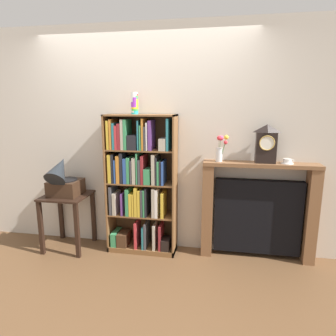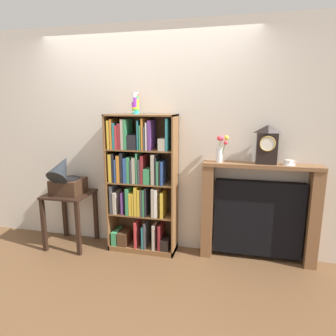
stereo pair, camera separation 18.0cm
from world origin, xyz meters
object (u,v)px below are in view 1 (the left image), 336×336
Objects in this scene: side_table_left at (67,208)px; gramophone at (63,179)px; cup_stack at (135,103)px; flower_vase at (220,149)px; mantel_clock at (266,144)px; bookshelf at (139,185)px; fireplace_mantel at (258,212)px; teacup_with_saucer at (287,162)px.

side_table_left is 1.27× the size of gramophone.
cup_stack reaches higher than flower_vase.
mantel_clock is at bearing 4.94° from gramophone.
cup_stack is at bearing 11.65° from gramophone.
bookshelf is 5.48× the size of flower_vase.
fireplace_mantel is 4.19× the size of flower_vase.
side_table_left is 2.22m from fireplace_mantel.
mantel_clock is (0.04, -0.02, 0.77)m from fireplace_mantel.
bookshelf is at bearing 9.34° from gramophone.
bookshelf is 1.37m from fireplace_mantel.
cup_stack is at bearing -178.43° from flower_vase.
flower_vase is at bearing 4.66° from side_table_left.
fireplace_mantel is at bearing 1.88° from cup_stack.
flower_vase is at bearing 6.32° from gramophone.
side_table_left is at bearing -176.64° from teacup_with_saucer.
mantel_clock is (2.25, 0.19, 0.44)m from gramophone.
cup_stack is 1.48m from mantel_clock.
cup_stack reaches higher than bookshelf.
teacup_with_saucer is (1.65, 0.03, -0.60)m from cup_stack.
bookshelf is at bearing -176.61° from flower_vase.
bookshelf is at bearing -177.86° from mantel_clock.
side_table_left is 1.63× the size of mantel_clock.
teacup_with_saucer is (1.61, 0.05, 0.32)m from bookshelf.
mantel_clock is (1.42, 0.02, -0.42)m from cup_stack.
side_table_left is 0.37m from gramophone.
flower_vase reaches higher than gramophone.
mantel_clock is at bearing 2.14° from bookshelf.
bookshelf is at bearing -176.88° from fireplace_mantel.
flower_vase reaches higher than side_table_left.
fireplace_mantel is at bearing 151.24° from mantel_clock.
gramophone reaches higher than side_table_left.
mantel_clock is (2.25, 0.14, 0.81)m from side_table_left.
gramophone is at bearing -90.00° from side_table_left.
mantel_clock is at bearing 0.96° from cup_stack.
flower_vase is (0.95, 0.03, -0.48)m from cup_stack.
bookshelf is 1.64m from teacup_with_saucer.
fireplace_mantel is 0.64m from teacup_with_saucer.
cup_stack is at bearing 145.53° from bookshelf.
bookshelf is at bearing -178.07° from teacup_with_saucer.
side_table_left is 2.39m from mantel_clock.
fireplace_mantel is 0.83m from flower_vase.
bookshelf is 2.41× the size of side_table_left.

